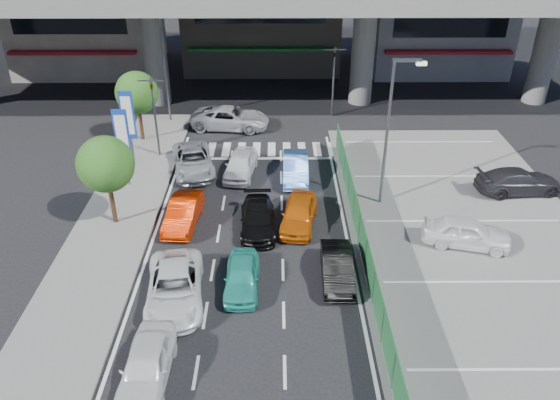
{
  "coord_description": "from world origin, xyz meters",
  "views": [
    {
      "loc": [
        1.34,
        -19.85,
        15.23
      ],
      "look_at": [
        1.49,
        3.26,
        1.78
      ],
      "focal_mm": 35.0,
      "sensor_mm": 36.0,
      "label": 1
    }
  ],
  "objects_px": {
    "street_lamp_left": "(166,57)",
    "tree_far": "(137,93)",
    "traffic_light_right": "(334,64)",
    "van_white_back_left": "(147,365)",
    "traffic_light_left": "(153,98)",
    "taxi_teal_mid": "(242,276)",
    "street_lamp_right": "(392,122)",
    "tree_near": "(106,164)",
    "hatch_black_mid_right": "(337,268)",
    "traffic_cone": "(358,203)",
    "signboard_far": "(128,117)",
    "sedan_white_front_mid": "(241,164)",
    "wagon_silver_front_left": "(193,161)",
    "signboard_near": "(122,138)",
    "taxi_orange_right": "(299,214)",
    "sedan_white_mid_left": "(175,287)",
    "parked_sedan_white": "(467,232)",
    "sedan_black_mid": "(258,219)",
    "taxi_orange_left": "(183,213)",
    "kei_truck_front_right": "(295,168)",
    "parked_sedan_dgrey": "(518,181)",
    "crossing_wagon_silver": "(230,118)"
  },
  "relations": [
    {
      "from": "traffic_cone",
      "to": "sedan_black_mid",
      "type": "bearing_deg",
      "value": -160.53
    },
    {
      "from": "wagon_silver_front_left",
      "to": "tree_near",
      "type": "bearing_deg",
      "value": -131.6
    },
    {
      "from": "street_lamp_right",
      "to": "van_white_back_left",
      "type": "xyz_separation_m",
      "value": [
        -10.41,
        -12.28,
        -4.08
      ]
    },
    {
      "from": "tree_far",
      "to": "hatch_black_mid_right",
      "type": "height_order",
      "value": "tree_far"
    },
    {
      "from": "traffic_light_right",
      "to": "van_white_back_left",
      "type": "bearing_deg",
      "value": -109.05
    },
    {
      "from": "traffic_light_left",
      "to": "signboard_far",
      "type": "bearing_deg",
      "value": -144.3
    },
    {
      "from": "sedan_white_front_mid",
      "to": "crossing_wagon_silver",
      "type": "relative_size",
      "value": 0.73
    },
    {
      "from": "street_lamp_right",
      "to": "taxi_teal_mid",
      "type": "xyz_separation_m",
      "value": [
        -7.36,
        -7.25,
        -4.15
      ]
    },
    {
      "from": "sedan_white_front_mid",
      "to": "tree_far",
      "type": "bearing_deg",
      "value": 151.66
    },
    {
      "from": "tree_near",
      "to": "street_lamp_right",
      "type": "bearing_deg",
      "value": 8.03
    },
    {
      "from": "street_lamp_left",
      "to": "tree_near",
      "type": "xyz_separation_m",
      "value": [
        -0.67,
        -14.0,
        -1.38
      ]
    },
    {
      "from": "sedan_white_mid_left",
      "to": "taxi_orange_left",
      "type": "relative_size",
      "value": 1.23
    },
    {
      "from": "signboard_near",
      "to": "taxi_orange_right",
      "type": "xyz_separation_m",
      "value": [
        9.64,
        -4.23,
        -2.37
      ]
    },
    {
      "from": "tree_far",
      "to": "parked_sedan_white",
      "type": "relative_size",
      "value": 1.15
    },
    {
      "from": "crossing_wagon_silver",
      "to": "traffic_cone",
      "type": "xyz_separation_m",
      "value": [
        7.64,
        -11.38,
        -0.38
      ]
    },
    {
      "from": "taxi_teal_mid",
      "to": "parked_sedan_dgrey",
      "type": "distance_m",
      "value": 17.24
    },
    {
      "from": "parked_sedan_white",
      "to": "traffic_cone",
      "type": "height_order",
      "value": "parked_sedan_white"
    },
    {
      "from": "traffic_light_left",
      "to": "crossing_wagon_silver",
      "type": "bearing_deg",
      "value": 47.66
    },
    {
      "from": "tree_far",
      "to": "sedan_black_mid",
      "type": "bearing_deg",
      "value": -53.67
    },
    {
      "from": "traffic_light_left",
      "to": "parked_sedan_white",
      "type": "height_order",
      "value": "traffic_light_left"
    },
    {
      "from": "street_lamp_left",
      "to": "kei_truck_front_right",
      "type": "relative_size",
      "value": 1.91
    },
    {
      "from": "street_lamp_left",
      "to": "taxi_orange_right",
      "type": "height_order",
      "value": "street_lamp_left"
    },
    {
      "from": "traffic_light_left",
      "to": "taxi_teal_mid",
      "type": "distance_m",
      "value": 14.92
    },
    {
      "from": "street_lamp_right",
      "to": "van_white_back_left",
      "type": "height_order",
      "value": "street_lamp_right"
    },
    {
      "from": "traffic_cone",
      "to": "kei_truck_front_right",
      "type": "bearing_deg",
      "value": 131.48
    },
    {
      "from": "kei_truck_front_right",
      "to": "street_lamp_right",
      "type": "bearing_deg",
      "value": -30.8
    },
    {
      "from": "taxi_teal_mid",
      "to": "parked_sedan_white",
      "type": "bearing_deg",
      "value": 16.81
    },
    {
      "from": "street_lamp_right",
      "to": "taxi_teal_mid",
      "type": "relative_size",
      "value": 2.21
    },
    {
      "from": "tree_far",
      "to": "sedan_white_front_mid",
      "type": "distance_m",
      "value": 9.05
    },
    {
      "from": "tree_far",
      "to": "sedan_white_mid_left",
      "type": "relative_size",
      "value": 0.97
    },
    {
      "from": "signboard_far",
      "to": "kei_truck_front_right",
      "type": "bearing_deg",
      "value": -11.62
    },
    {
      "from": "wagon_silver_front_left",
      "to": "signboard_near",
      "type": "bearing_deg",
      "value": -163.9
    },
    {
      "from": "wagon_silver_front_left",
      "to": "hatch_black_mid_right",
      "type": "bearing_deg",
      "value": -66.52
    },
    {
      "from": "signboard_near",
      "to": "sedan_white_front_mid",
      "type": "height_order",
      "value": "signboard_near"
    },
    {
      "from": "traffic_light_right",
      "to": "hatch_black_mid_right",
      "type": "bearing_deg",
      "value": -94.44
    },
    {
      "from": "crossing_wagon_silver",
      "to": "parked_sedan_dgrey",
      "type": "height_order",
      "value": "crossing_wagon_silver"
    },
    {
      "from": "tree_far",
      "to": "traffic_light_left",
      "type": "bearing_deg",
      "value": -57.38
    },
    {
      "from": "traffic_light_left",
      "to": "tree_far",
      "type": "xyz_separation_m",
      "value": [
        -1.6,
        2.5,
        -0.55
      ]
    },
    {
      "from": "street_lamp_right",
      "to": "tree_near",
      "type": "height_order",
      "value": "street_lamp_right"
    },
    {
      "from": "taxi_teal_mid",
      "to": "hatch_black_mid_right",
      "type": "height_order",
      "value": "hatch_black_mid_right"
    },
    {
      "from": "kei_truck_front_right",
      "to": "taxi_orange_right",
      "type": "bearing_deg",
      "value": -89.01
    },
    {
      "from": "signboard_near",
      "to": "taxi_orange_left",
      "type": "bearing_deg",
      "value": -47.39
    },
    {
      "from": "sedan_white_mid_left",
      "to": "crossing_wagon_silver",
      "type": "relative_size",
      "value": 0.9
    },
    {
      "from": "signboard_far",
      "to": "taxi_orange_left",
      "type": "xyz_separation_m",
      "value": [
        4.15,
        -7.08,
        -2.4
      ]
    },
    {
      "from": "tree_far",
      "to": "hatch_black_mid_right",
      "type": "relative_size",
      "value": 1.26
    },
    {
      "from": "van_white_back_left",
      "to": "street_lamp_right",
      "type": "bearing_deg",
      "value": 50.73
    },
    {
      "from": "traffic_cone",
      "to": "signboard_far",
      "type": "bearing_deg",
      "value": 156.67
    },
    {
      "from": "street_lamp_left",
      "to": "tree_far",
      "type": "relative_size",
      "value": 1.67
    },
    {
      "from": "traffic_light_right",
      "to": "sedan_white_front_mid",
      "type": "distance_m",
      "value": 11.96
    },
    {
      "from": "traffic_light_right",
      "to": "sedan_white_mid_left",
      "type": "bearing_deg",
      "value": -111.81
    }
  ]
}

